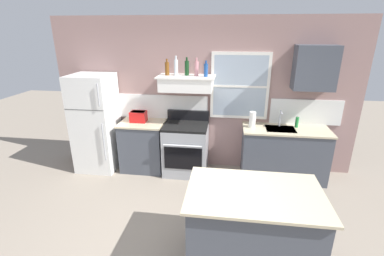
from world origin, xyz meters
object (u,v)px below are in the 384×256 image
Objects in this scene: bottle_amber_wine at (167,68)px; bottle_blue_liqueur at (206,70)px; paper_towel_roll at (252,120)px; kitchen_island at (252,228)px; bottle_dark_green_wine at (187,68)px; refrigerator at (96,123)px; toaster at (138,116)px; dish_soap_bottle at (297,122)px; bottle_rose_pink at (196,68)px; bottle_clear_tall at (176,67)px; stove_range at (186,148)px.

bottle_blue_liqueur is (0.66, -0.06, -0.00)m from bottle_amber_wine.
paper_towel_roll is 2.08m from kitchen_island.
paper_towel_roll is at bearing -2.89° from bottle_amber_wine.
bottle_dark_green_wine reaches higher than bottle_amber_wine.
refrigerator reaches higher than toaster.
bottle_dark_green_wine is at bearing 179.94° from dish_soap_bottle.
bottle_rose_pink is 1.10× the size of paper_towel_roll.
bottle_clear_tall is (0.15, -0.01, 0.02)m from bottle_amber_wine.
toaster is at bearing -174.98° from bottle_dark_green_wine.
stove_range is at bearing -91.53° from bottle_dark_green_wine.
bottle_rose_pink is 1.65× the size of dish_soap_bottle.
bottle_blue_liqueur reaches higher than kitchen_island.
bottle_dark_green_wine is 1.01× the size of bottle_rose_pink.
bottle_rose_pink is 1.14× the size of bottle_blue_liqueur.
bottle_clear_tall is 0.51m from bottle_blue_liqueur.
bottle_amber_wine is at bearing 5.78° from refrigerator.
stove_range is 0.78× the size of kitchen_island.
bottle_rose_pink is at bearing 4.59° from refrigerator.
stove_range is 4.04× the size of paper_towel_roll.
paper_towel_roll reaches higher than kitchen_island.
bottle_amber_wine is (1.32, 0.13, 0.98)m from refrigerator.
bottle_blue_liqueur is (1.20, -0.02, 0.85)m from toaster.
toaster is at bearing 6.26° from refrigerator.
bottle_dark_green_wine is at bearing 4.90° from bottle_amber_wine.
bottle_rose_pink is 0.21× the size of kitchen_island.
paper_towel_roll is (1.13, -0.10, -0.83)m from bottle_dark_green_wine.
bottle_amber_wine is at bearing 177.11° from paper_towel_roll.
stove_range is 2.21m from kitchen_island.
bottle_amber_wine is at bearing 176.59° from bottle_clear_tall.
bottle_dark_green_wine is (1.65, 0.16, 1.00)m from refrigerator.
dish_soap_bottle is at bearing 0.68° from bottle_amber_wine.
bottle_dark_green_wine reaches higher than refrigerator.
bottle_rose_pink reaches higher than bottle_blue_liqueur.
paper_towel_roll reaches higher than dish_soap_bottle.
kitchen_island is at bearing -46.77° from toaster.
stove_range is 4.01× the size of bottle_amber_wine.
refrigerator is 9.72× the size of dish_soap_bottle.
bottle_dark_green_wine is (0.33, 0.03, 0.01)m from bottle_amber_wine.
bottle_dark_green_wine reaches higher than toaster.
bottle_clear_tall reaches higher than paper_towel_roll.
paper_towel_roll is (2.00, -0.03, 0.04)m from toaster.
bottle_clear_tall reaches higher than bottle_blue_liqueur.
bottle_dark_green_wine is at bearing 164.31° from bottle_blue_liqueur.
bottle_rose_pink is (0.17, 0.12, 1.40)m from stove_range.
bottle_dark_green_wine is at bearing 174.82° from paper_towel_roll.
bottle_clear_tall is (1.48, 0.12, 1.01)m from refrigerator.
kitchen_island is at bearing -70.76° from bottle_blue_liqueur.
bottle_dark_green_wine is 1.66× the size of dish_soap_bottle.
bottle_blue_liqueur is (0.50, -0.05, -0.03)m from bottle_clear_tall.
toaster is at bearing 179.27° from bottle_blue_liqueur.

